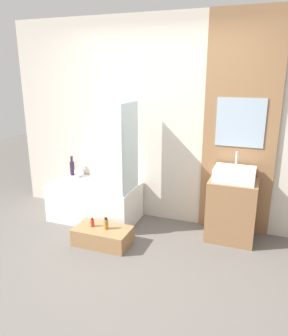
% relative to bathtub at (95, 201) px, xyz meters
% --- Properties ---
extents(ground_plane, '(12.00, 12.00, 0.00)m').
position_rel_bathtub_xyz_m(ground_plane, '(0.78, -1.21, -0.25)').
color(ground_plane, '#605B56').
extents(wall_tiled_back, '(4.20, 0.06, 2.60)m').
position_rel_bathtub_xyz_m(wall_tiled_back, '(0.78, 0.37, 1.05)').
color(wall_tiled_back, beige).
rests_on(wall_tiled_back, ground_plane).
extents(wall_wood_accent, '(0.85, 0.04, 2.60)m').
position_rel_bathtub_xyz_m(wall_wood_accent, '(1.77, 0.32, 1.05)').
color(wall_wood_accent, '#8E6642').
rests_on(wall_wood_accent, ground_plane).
extents(bathtub, '(1.15, 0.65, 0.49)m').
position_rel_bathtub_xyz_m(bathtub, '(0.00, 0.00, 0.00)').
color(bathtub, white).
rests_on(bathtub, ground_plane).
extents(glass_shower_screen, '(0.01, 0.49, 1.09)m').
position_rel_bathtub_xyz_m(glass_shower_screen, '(0.54, -0.06, 0.79)').
color(glass_shower_screen, silver).
rests_on(glass_shower_screen, bathtub).
extents(wooden_step_bench, '(0.65, 0.37, 0.20)m').
position_rel_bathtub_xyz_m(wooden_step_bench, '(0.41, -0.58, -0.15)').
color(wooden_step_bench, '#997047').
rests_on(wooden_step_bench, ground_plane).
extents(vanity_cabinet, '(0.55, 0.44, 0.73)m').
position_rel_bathtub_xyz_m(vanity_cabinet, '(1.77, 0.08, 0.12)').
color(vanity_cabinet, '#8E6642').
rests_on(vanity_cabinet, ground_plane).
extents(sink, '(0.46, 0.36, 0.32)m').
position_rel_bathtub_xyz_m(sink, '(1.77, 0.08, 0.56)').
color(sink, white).
rests_on(sink, vanity_cabinet).
extents(vase_tall_dark, '(0.06, 0.06, 0.28)m').
position_rel_bathtub_xyz_m(vase_tall_dark, '(-0.49, 0.24, 0.36)').
color(vase_tall_dark, '#2D1E33').
rests_on(vase_tall_dark, bathtub).
extents(vase_round_light, '(0.13, 0.13, 0.13)m').
position_rel_bathtub_xyz_m(vase_round_light, '(-0.36, 0.21, 0.31)').
color(vase_round_light, silver).
rests_on(vase_round_light, bathtub).
extents(bottle_soap_primary, '(0.04, 0.04, 0.10)m').
position_rel_bathtub_xyz_m(bottle_soap_primary, '(0.28, -0.58, -0.01)').
color(bottle_soap_primary, red).
rests_on(bottle_soap_primary, wooden_step_bench).
extents(bottle_soap_secondary, '(0.05, 0.05, 0.14)m').
position_rel_bathtub_xyz_m(bottle_soap_secondary, '(0.46, -0.58, 0.01)').
color(bottle_soap_secondary, '#B2752D').
rests_on(bottle_soap_secondary, wooden_step_bench).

